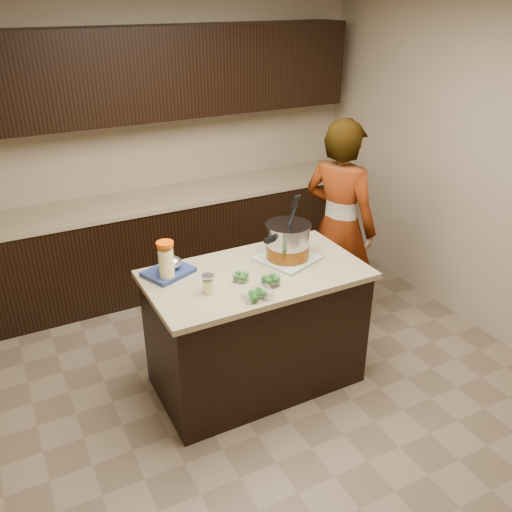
{
  "coord_description": "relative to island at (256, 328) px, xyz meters",
  "views": [
    {
      "loc": [
        -1.47,
        -2.82,
        2.59
      ],
      "look_at": [
        0.0,
        0.0,
        1.02
      ],
      "focal_mm": 38.0,
      "sensor_mm": 36.0,
      "label": 1
    }
  ],
  "objects": [
    {
      "name": "broccoli_tub_left",
      "position": [
        -0.14,
        -0.06,
        0.47
      ],
      "size": [
        0.13,
        0.13,
        0.05
      ],
      "rotation": [
        0.0,
        0.0,
        -0.29
      ],
      "color": "silver",
      "rests_on": "island"
    },
    {
      "name": "lemonade_pitcher",
      "position": [
        -0.56,
        0.17,
        0.57
      ],
      "size": [
        0.13,
        0.13,
        0.27
      ],
      "rotation": [
        0.0,
        0.0,
        0.19
      ],
      "color": "#F6F096",
      "rests_on": "island"
    },
    {
      "name": "broccoli_tub_right",
      "position": [
        0.01,
        -0.19,
        0.47
      ],
      "size": [
        0.17,
        0.17,
        0.06
      ],
      "rotation": [
        0.0,
        0.0,
        0.42
      ],
      "color": "silver",
      "rests_on": "island"
    },
    {
      "name": "person",
      "position": [
        0.98,
        0.43,
        0.42
      ],
      "size": [
        0.64,
        0.75,
        1.75
      ],
      "primitive_type": "imported",
      "rotation": [
        0.0,
        0.0,
        1.99
      ],
      "color": "gray",
      "rests_on": "ground"
    },
    {
      "name": "dish_towel",
      "position": [
        0.28,
        0.07,
        0.46
      ],
      "size": [
        0.46,
        0.46,
        0.02
      ],
      "primitive_type": "cube",
      "rotation": [
        0.0,
        0.0,
        0.34
      ],
      "color": "#5A8358",
      "rests_on": "island"
    },
    {
      "name": "stock_pot",
      "position": [
        0.28,
        0.07,
        0.57
      ],
      "size": [
        0.43,
        0.39,
        0.45
      ],
      "rotation": [
        0.0,
        0.0,
        0.3
      ],
      "color": "#B7B7BC",
      "rests_on": "dish_towel"
    },
    {
      "name": "island",
      "position": [
        0.0,
        0.0,
        0.0
      ],
      "size": [
        1.46,
        0.81,
        0.9
      ],
      "color": "black",
      "rests_on": "ground"
    },
    {
      "name": "room_shell",
      "position": [
        0.0,
        0.0,
        1.26
      ],
      "size": [
        4.04,
        4.04,
        2.72
      ],
      "color": "tan",
      "rests_on": "ground"
    },
    {
      "name": "ground_plane",
      "position": [
        0.0,
        0.0,
        -0.45
      ],
      "size": [
        4.0,
        4.0,
        0.0
      ],
      "primitive_type": "plane",
      "color": "brown",
      "rests_on": "ground"
    },
    {
      "name": "broccoli_tub_rect",
      "position": [
        -0.15,
        -0.31,
        0.48
      ],
      "size": [
        0.19,
        0.15,
        0.06
      ],
      "rotation": [
        0.0,
        0.0,
        -0.15
      ],
      "color": "silver",
      "rests_on": "island"
    },
    {
      "name": "blue_tray",
      "position": [
        -0.52,
        0.25,
        0.49
      ],
      "size": [
        0.36,
        0.33,
        0.11
      ],
      "rotation": [
        0.0,
        0.0,
        0.39
      ],
      "color": "navy",
      "rests_on": "island"
    },
    {
      "name": "mason_jar",
      "position": [
        -0.38,
        -0.1,
        0.5
      ],
      "size": [
        0.1,
        0.1,
        0.13
      ],
      "rotation": [
        0.0,
        0.0,
        0.26
      ],
      "color": "#F6F096",
      "rests_on": "island"
    },
    {
      "name": "back_cabinets",
      "position": [
        0.0,
        1.74,
        0.49
      ],
      "size": [
        3.6,
        0.63,
        2.33
      ],
      "color": "black",
      "rests_on": "ground"
    }
  ]
}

